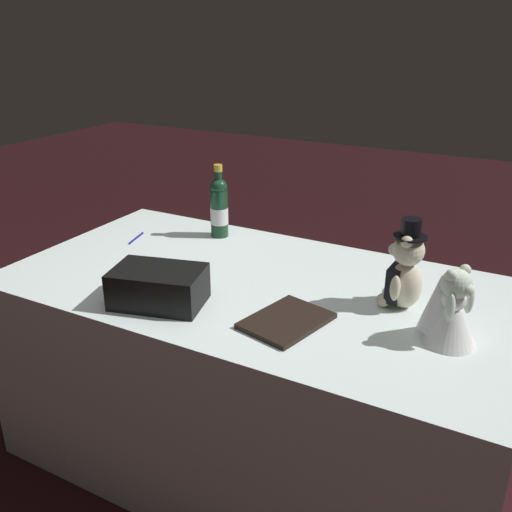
# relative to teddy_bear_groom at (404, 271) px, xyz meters

# --- Properties ---
(ground_plane) EXTENTS (12.00, 12.00, 0.00)m
(ground_plane) POSITION_rel_teddy_bear_groom_xyz_m (-0.50, -0.06, -0.89)
(ground_plane) COLOR black
(reception_table) EXTENTS (1.79, 0.95, 0.76)m
(reception_table) POSITION_rel_teddy_bear_groom_xyz_m (-0.50, -0.06, -0.51)
(reception_table) COLOR white
(reception_table) RESTS_ON ground_plane
(teddy_bear_groom) EXTENTS (0.13, 0.15, 0.30)m
(teddy_bear_groom) POSITION_rel_teddy_bear_groom_xyz_m (0.00, 0.00, 0.00)
(teddy_bear_groom) COLOR beige
(teddy_bear_groom) RESTS_ON reception_table
(teddy_bear_bride) EXTENTS (0.20, 0.18, 0.24)m
(teddy_bear_bride) POSITION_rel_teddy_bear_groom_xyz_m (0.17, -0.15, -0.02)
(teddy_bear_bride) COLOR white
(teddy_bear_bride) RESTS_ON reception_table
(champagne_bottle) EXTENTS (0.08, 0.08, 0.31)m
(champagne_bottle) POSITION_rel_teddy_bear_groom_xyz_m (-0.86, 0.28, 0.01)
(champagne_bottle) COLOR #173B24
(champagne_bottle) RESTS_ON reception_table
(signing_pen) EXTENTS (0.04, 0.14, 0.01)m
(signing_pen) POSITION_rel_teddy_bear_groom_xyz_m (-1.15, 0.08, -0.12)
(signing_pen) COLOR navy
(signing_pen) RESTS_ON reception_table
(gift_case_black) EXTENTS (0.33, 0.26, 0.12)m
(gift_case_black) POSITION_rel_teddy_bear_groom_xyz_m (-0.70, -0.35, -0.06)
(gift_case_black) COLOR black
(gift_case_black) RESTS_ON reception_table
(guestbook) EXTENTS (0.25, 0.30, 0.02)m
(guestbook) POSITION_rel_teddy_bear_groom_xyz_m (-0.28, -0.27, -0.12)
(guestbook) COLOR black
(guestbook) RESTS_ON reception_table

